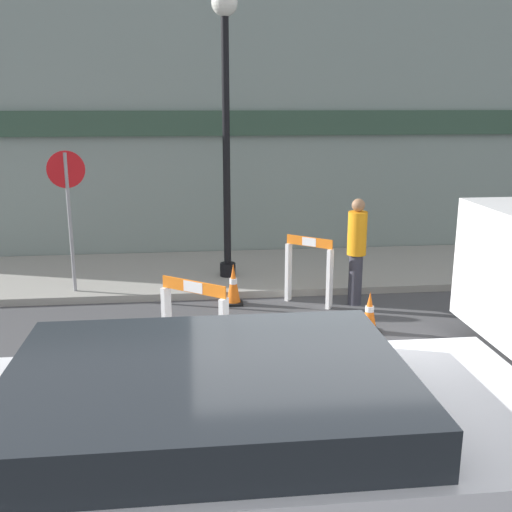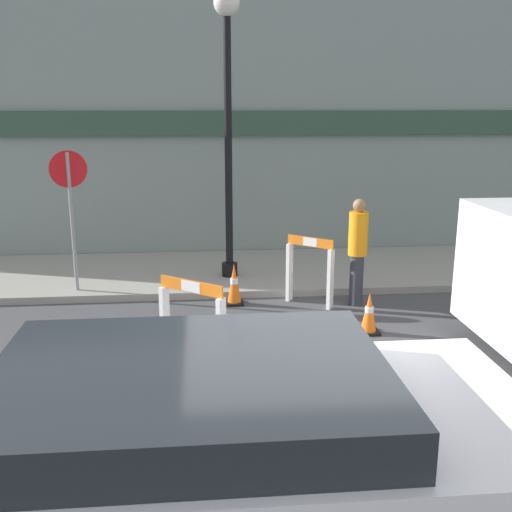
{
  "view_description": "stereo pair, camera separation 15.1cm",
  "coord_description": "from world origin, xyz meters",
  "px_view_note": "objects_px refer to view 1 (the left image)",
  "views": [
    {
      "loc": [
        -1.23,
        -5.06,
        3.2
      ],
      "look_at": [
        -0.28,
        3.47,
        1.0
      ],
      "focal_mm": 42.0,
      "sensor_mm": 36.0,
      "label": 1
    },
    {
      "loc": [
        -1.08,
        -5.07,
        3.2
      ],
      "look_at": [
        -0.28,
        3.47,
        1.0
      ],
      "focal_mm": 42.0,
      "sensor_mm": 36.0,
      "label": 2
    }
  ],
  "objects_px": {
    "person_worker": "(357,248)",
    "parked_car_1": "(211,489)",
    "streetlamp_post": "(226,98)",
    "stop_sign": "(68,199)"
  },
  "relations": [
    {
      "from": "person_worker",
      "to": "parked_car_1",
      "type": "distance_m",
      "value": 6.53
    },
    {
      "from": "person_worker",
      "to": "parked_car_1",
      "type": "relative_size",
      "value": 0.43
    },
    {
      "from": "streetlamp_post",
      "to": "parked_car_1",
      "type": "relative_size",
      "value": 1.21
    },
    {
      "from": "streetlamp_post",
      "to": "stop_sign",
      "type": "height_order",
      "value": "streetlamp_post"
    },
    {
      "from": "streetlamp_post",
      "to": "parked_car_1",
      "type": "xyz_separation_m",
      "value": [
        -0.57,
        -7.46,
        -2.28
      ]
    },
    {
      "from": "person_worker",
      "to": "parked_car_1",
      "type": "xyz_separation_m",
      "value": [
        -2.56,
        -6.01,
        0.05
      ]
    },
    {
      "from": "parked_car_1",
      "to": "streetlamp_post",
      "type": "bearing_deg",
      "value": 85.61
    },
    {
      "from": "streetlamp_post",
      "to": "stop_sign",
      "type": "bearing_deg",
      "value": -166.64
    },
    {
      "from": "streetlamp_post",
      "to": "parked_car_1",
      "type": "height_order",
      "value": "streetlamp_post"
    },
    {
      "from": "streetlamp_post",
      "to": "stop_sign",
      "type": "relative_size",
      "value": 2.09
    }
  ]
}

